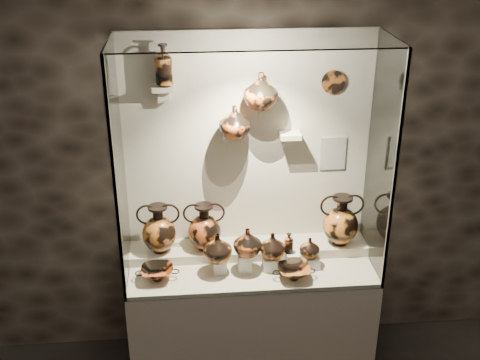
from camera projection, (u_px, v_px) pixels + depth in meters
name	position (u px, v px, depth m)	size (l,w,h in m)	color
wall_back	(247.00, 146.00, 4.14)	(5.00, 0.02, 3.20)	black
plinth	(251.00, 316.00, 4.35)	(1.70, 0.60, 0.80)	beige
front_tier	(251.00, 268.00, 4.18)	(1.68, 0.58, 0.03)	beige
rear_tier	(249.00, 250.00, 4.32)	(1.70, 0.25, 0.10)	beige
back_panel	(247.00, 146.00, 4.13)	(1.70, 0.03, 1.60)	beige
glass_front	(258.00, 184.00, 3.58)	(1.70, 0.01, 1.60)	white
glass_left	(119.00, 169.00, 3.78)	(0.01, 0.60, 1.60)	white
glass_right	(381.00, 160.00, 3.92)	(0.01, 0.60, 1.60)	white
glass_top	(253.00, 40.00, 3.51)	(1.70, 0.60, 0.01)	white
frame_post_left	(115.00, 189.00, 3.52)	(0.02, 0.02, 1.60)	gray
frame_post_right	(395.00, 179.00, 3.65)	(0.02, 0.02, 1.60)	gray
pedestal_a	(220.00, 265.00, 4.09)	(0.09, 0.09, 0.10)	beige
pedestal_b	(245.00, 262.00, 4.10)	(0.09, 0.09, 0.13)	beige
pedestal_c	(270.00, 264.00, 4.12)	(0.09, 0.09, 0.09)	beige
pedestal_d	(293.00, 261.00, 4.12)	(0.09, 0.09, 0.12)	beige
pedestal_e	(313.00, 262.00, 4.14)	(0.09, 0.09, 0.08)	beige
bracket_ul	(163.00, 88.00, 3.83)	(0.14, 0.12, 0.04)	beige
bracket_ca	(234.00, 137.00, 4.02)	(0.14, 0.12, 0.04)	beige
bracket_cb	(264.00, 108.00, 3.95)	(0.10, 0.12, 0.04)	beige
bracket_cc	(290.00, 135.00, 4.05)	(0.14, 0.12, 0.04)	beige
amphora_left	(159.00, 228.00, 4.15)	(0.28, 0.28, 0.35)	#B56022
amphora_mid	(204.00, 227.00, 4.18)	(0.28, 0.28, 0.35)	#B54C1F
amphora_right	(341.00, 220.00, 4.24)	(0.30, 0.30, 0.37)	#B56022
jug_a	(217.00, 248.00, 4.01)	(0.20, 0.20, 0.20)	#B56022
jug_b	(247.00, 242.00, 4.02)	(0.19, 0.19, 0.20)	#B54C1F
jug_c	(272.00, 245.00, 4.08)	(0.18, 0.18, 0.18)	#B56022
jug_e	(310.00, 247.00, 4.11)	(0.14, 0.14, 0.14)	#B56022
lekythos_small	(289.00, 242.00, 4.08)	(0.07, 0.07, 0.17)	#B54C1F
kylix_left	(157.00, 272.00, 4.00)	(0.28, 0.24, 0.11)	#B54C1F
kylix_right	(294.00, 271.00, 4.01)	(0.27, 0.23, 0.11)	#B56022
lekythos_tall	(163.00, 63.00, 3.74)	(0.12, 0.12, 0.30)	#B56022
ovoid_vase_a	(235.00, 122.00, 3.91)	(0.21, 0.21, 0.22)	#B54C1F
ovoid_vase_b	(261.00, 91.00, 3.83)	(0.22, 0.22, 0.23)	#B54C1F
wall_plate	(333.00, 82.00, 3.96)	(0.16, 0.16, 0.02)	brown
info_placard	(333.00, 153.00, 4.19)	(0.18, 0.01, 0.24)	beige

